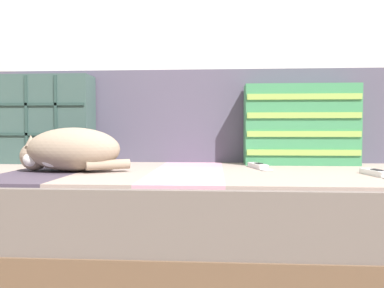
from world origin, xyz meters
name	(u,v)px	position (x,y,z in m)	size (l,w,h in m)	color
ground_plane	(187,269)	(0.00, 0.00, 0.00)	(14.00, 14.00, 0.00)	#7A6651
couch	(189,215)	(0.00, 0.10, 0.17)	(1.91, 0.90, 0.35)	brown
sofa_backrest	(195,117)	(0.00, 0.48, 0.56)	(1.87, 0.14, 0.43)	#514C60
throw_pillow_quilted	(48,120)	(-0.66, 0.33, 0.54)	(0.40, 0.14, 0.39)	#38514C
throw_pillow_striped	(300,125)	(0.47, 0.33, 0.52)	(0.48, 0.14, 0.34)	#3D8956
sleeping_cat	(69,150)	(-0.43, 0.01, 0.42)	(0.41, 0.21, 0.16)	gray
game_remote_near	(376,173)	(0.63, -0.05, 0.35)	(0.07, 0.19, 0.02)	white
game_remote_far	(258,166)	(0.27, 0.16, 0.35)	(0.09, 0.19, 0.02)	white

